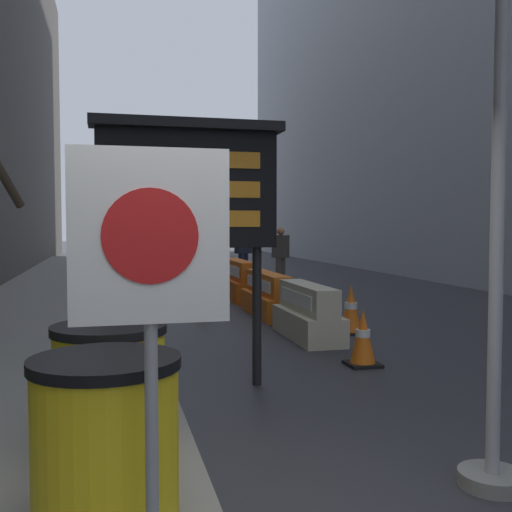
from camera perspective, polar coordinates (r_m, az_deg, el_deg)
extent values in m
cylinder|color=yellow|center=(3.42, -14.08, -17.11)|extent=(0.77, 0.77, 0.83)
cylinder|color=black|center=(3.29, -14.18, -9.81)|extent=(0.80, 0.80, 0.06)
cylinder|color=yellow|center=(4.40, -13.75, -12.50)|extent=(0.77, 0.77, 0.83)
cylinder|color=black|center=(4.30, -13.83, -6.77)|extent=(0.80, 0.80, 0.06)
cylinder|color=gray|center=(2.78, -9.92, -14.16)|extent=(0.06, 0.06, 1.54)
cube|color=white|center=(2.63, -10.05, 1.89)|extent=(0.69, 0.04, 0.76)
cylinder|color=red|center=(2.61, -10.01, 1.88)|extent=(0.42, 0.01, 0.42)
cylinder|color=black|center=(6.29, -13.20, -6.10)|extent=(0.10, 0.10, 1.49)
cylinder|color=black|center=(6.48, 0.09, -5.75)|extent=(0.10, 0.10, 1.49)
cube|color=black|center=(6.27, -6.53, 6.31)|extent=(1.85, 0.24, 1.21)
cube|color=black|center=(6.27, -6.48, 12.33)|extent=(1.97, 0.34, 0.10)
cube|color=orange|center=(6.17, -6.39, 9.19)|extent=(1.48, 0.02, 0.17)
cube|color=orange|center=(6.14, -6.37, 6.38)|extent=(1.48, 0.02, 0.17)
cube|color=orange|center=(6.13, -6.36, 3.56)|extent=(1.48, 0.02, 0.17)
cube|color=beige|center=(9.18, 4.95, -6.54)|extent=(0.61, 1.81, 0.41)
cube|color=beige|center=(9.12, 4.96, -3.99)|extent=(0.37, 1.81, 0.41)
cube|color=white|center=(9.06, 3.79, -4.04)|extent=(0.02, 1.45, 0.21)
cube|color=orange|center=(11.42, 1.10, -4.65)|extent=(0.58, 2.14, 0.41)
cube|color=orange|center=(11.37, 1.11, -2.62)|extent=(0.35, 2.14, 0.41)
cube|color=white|center=(11.33, 0.20, -2.64)|extent=(0.02, 1.71, 0.20)
cube|color=orange|center=(13.92, -1.67, -3.17)|extent=(0.57, 2.18, 0.45)
cube|color=orange|center=(13.88, -1.67, -1.33)|extent=(0.34, 2.18, 0.45)
cube|color=white|center=(13.84, -2.41, -1.34)|extent=(0.02, 1.74, 0.22)
cube|color=black|center=(7.57, 10.12, -10.10)|extent=(0.39, 0.39, 0.04)
cone|color=orange|center=(7.50, 10.15, -7.49)|extent=(0.31, 0.31, 0.66)
cylinder|color=white|center=(7.49, 10.15, -7.24)|extent=(0.18, 0.18, 0.09)
cube|color=black|center=(11.75, -4.99, -5.35)|extent=(0.44, 0.44, 0.04)
cone|color=orange|center=(11.70, -5.00, -3.44)|extent=(0.35, 0.35, 0.75)
cylinder|color=white|center=(11.70, -5.00, -3.26)|extent=(0.20, 0.20, 0.10)
cube|color=black|center=(9.68, 9.00, -7.19)|extent=(0.44, 0.44, 0.04)
cone|color=orange|center=(9.62, 9.02, -4.90)|extent=(0.35, 0.35, 0.74)
cylinder|color=white|center=(9.62, 9.03, -4.69)|extent=(0.20, 0.20, 0.10)
cylinder|color=#2D2D30|center=(17.14, -8.71, 3.19)|extent=(0.12, 0.12, 3.57)
cube|color=black|center=(17.04, -8.70, 7.78)|extent=(0.28, 0.28, 0.84)
sphere|color=#360605|center=(16.91, -8.66, 8.77)|extent=(0.15, 0.15, 0.15)
sphere|color=gold|center=(16.89, -8.65, 7.83)|extent=(0.15, 0.15, 0.15)
sphere|color=black|center=(16.87, -8.64, 6.88)|extent=(0.15, 0.15, 0.15)
cylinder|color=#514C42|center=(16.81, 2.10, -1.50)|extent=(0.13, 0.13, 0.79)
cylinder|color=#514C42|center=(16.85, 2.59, -1.49)|extent=(0.13, 0.13, 0.79)
cube|color=#47423D|center=(16.79, 2.35, 0.92)|extent=(0.49, 0.48, 0.63)
sphere|color=#B4704F|center=(16.78, 2.36, 2.37)|extent=(0.22, 0.22, 0.22)
cylinder|color=#23283D|center=(18.00, -1.46, -1.11)|extent=(0.14, 0.14, 0.85)
cylinder|color=#23283D|center=(18.03, -0.97, -1.10)|extent=(0.14, 0.14, 0.85)
cube|color=#232838|center=(17.98, -1.22, 1.32)|extent=(0.53, 0.42, 0.67)
sphere|color=tan|center=(17.97, -1.22, 2.77)|extent=(0.23, 0.23, 0.23)
cylinder|color=gray|center=(4.50, 21.55, -19.17)|extent=(0.44, 0.44, 0.10)
cylinder|color=#9EA0A5|center=(4.18, 22.02, 3.94)|extent=(0.09, 0.09, 3.44)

